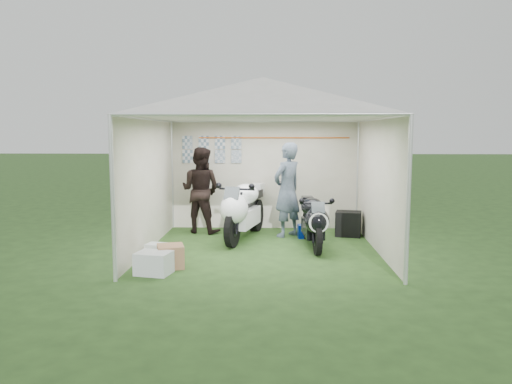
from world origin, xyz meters
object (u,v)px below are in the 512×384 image
motorcycle_white (243,208)px  person_blue_jacket (287,190)px  canopy_tent (262,102)px  paddock_stand (307,231)px  person_dark_jacket (201,190)px  motorcycle_black (313,220)px  crate_0 (154,263)px  equipment_box (348,224)px  crate_1 (171,256)px  crate_2 (156,250)px

motorcycle_white → person_blue_jacket: (0.85, 0.37, 0.32)m
canopy_tent → paddock_stand: bearing=47.8°
motorcycle_white → person_dark_jacket: size_ratio=1.25×
motorcycle_black → crate_0: (-2.46, -1.76, -0.35)m
person_dark_jacket → equipment_box: (3.00, -0.27, -0.63)m
motorcycle_black → paddock_stand: (-0.05, 0.84, -0.38)m
equipment_box → canopy_tent: bearing=-145.4°
canopy_tent → paddock_stand: size_ratio=15.98×
canopy_tent → person_blue_jacket: size_ratio=3.03×
equipment_box → crate_0: size_ratio=1.01×
motorcycle_white → crate_1: 2.30m
motorcycle_white → equipment_box: motorcycle_white is taller
canopy_tent → crate_0: size_ratio=11.57×
motorcycle_white → equipment_box: bearing=25.3°
canopy_tent → paddock_stand: canopy_tent is taller
motorcycle_black → paddock_stand: bearing=90.0°
person_dark_jacket → person_blue_jacket: size_ratio=0.94×
paddock_stand → crate_0: (-2.41, -2.60, 0.03)m
crate_1 → crate_2: bearing=120.0°
person_dark_jacket → motorcycle_black: bearing=167.5°
motorcycle_white → equipment_box: 2.16m
motorcycle_black → crate_1: 2.70m
equipment_box → crate_1: equipment_box is taller
motorcycle_black → person_blue_jacket: 1.17m
person_dark_jacket → paddock_stand: bearing=-174.2°
person_blue_jacket → crate_2: bearing=-7.5°
paddock_stand → person_dark_jacket: 2.34m
motorcycle_black → paddock_stand: size_ratio=5.25×
person_dark_jacket → crate_0: bearing=104.0°
person_blue_jacket → crate_1: size_ratio=4.79×
person_dark_jacket → crate_2: 2.26m
canopy_tent → motorcycle_white: size_ratio=2.56×
canopy_tent → equipment_box: canopy_tent is taller
canopy_tent → crate_2: (-1.75, -0.65, -2.46)m
paddock_stand → equipment_box: 0.88m
person_dark_jacket → person_blue_jacket: 1.81m
paddock_stand → person_blue_jacket: person_blue_jacket is taller
paddock_stand → crate_1: size_ratio=0.91×
motorcycle_white → equipment_box: size_ratio=4.46×
equipment_box → crate_2: equipment_box is taller
crate_1 → crate_2: 0.74m
motorcycle_white → person_dark_jacket: (-0.92, 0.70, 0.27)m
canopy_tent → equipment_box: 3.11m
motorcycle_black → person_blue_jacket: bearing=110.3°
canopy_tent → motorcycle_white: bearing=117.6°
crate_2 → person_dark_jacket: bearing=77.9°
equipment_box → person_blue_jacket: bearing=-176.9°
paddock_stand → crate_2: size_ratio=1.15×
motorcycle_black → person_dark_jacket: bearing=145.5°
crate_1 → motorcycle_white: bearing=63.8°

